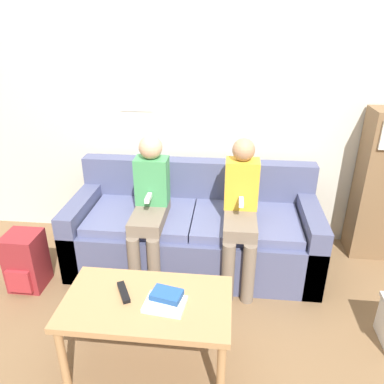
{
  "coord_description": "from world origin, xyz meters",
  "views": [
    {
      "loc": [
        0.26,
        -2.06,
        1.82
      ],
      "look_at": [
        0.0,
        0.37,
        0.68
      ],
      "focal_mm": 35.0,
      "sensor_mm": 36.0,
      "label": 1
    }
  ],
  "objects": [
    {
      "name": "ground_plane",
      "position": [
        0.0,
        0.0,
        0.0
      ],
      "size": [
        10.0,
        10.0,
        0.0
      ],
      "primitive_type": "plane",
      "color": "brown"
    },
    {
      "name": "wall_back",
      "position": [
        -0.0,
        0.98,
        1.3
      ],
      "size": [
        8.0,
        0.06,
        2.6
      ],
      "color": "beige",
      "rests_on": "ground_plane"
    },
    {
      "name": "couch",
      "position": [
        0.0,
        0.5,
        0.27
      ],
      "size": [
        1.9,
        0.77,
        0.77
      ],
      "color": "#4C5175",
      "rests_on": "ground_plane"
    },
    {
      "name": "coffee_table",
      "position": [
        -0.15,
        -0.52,
        0.39
      ],
      "size": [
        0.91,
        0.51,
        0.45
      ],
      "color": "#AD7F51",
      "rests_on": "ground_plane"
    },
    {
      "name": "person_left",
      "position": [
        -0.3,
        0.32,
        0.6
      ],
      "size": [
        0.24,
        0.54,
        1.07
      ],
      "color": "#756656",
      "rests_on": "ground_plane"
    },
    {
      "name": "person_right",
      "position": [
        0.35,
        0.32,
        0.59
      ],
      "size": [
        0.24,
        0.54,
        1.07
      ],
      "color": "#756656",
      "rests_on": "ground_plane"
    },
    {
      "name": "tv_remote",
      "position": [
        -0.29,
        -0.48,
        0.46
      ],
      "size": [
        0.11,
        0.17,
        0.02
      ],
      "rotation": [
        0.0,
        0.0,
        0.48
      ],
      "color": "black",
      "rests_on": "coffee_table"
    },
    {
      "name": "book_stack",
      "position": [
        -0.04,
        -0.55,
        0.48
      ],
      "size": [
        0.23,
        0.18,
        0.08
      ],
      "color": "silver",
      "rests_on": "coffee_table"
    },
    {
      "name": "backpack",
      "position": [
        -1.18,
        0.05,
        0.21
      ],
      "size": [
        0.24,
        0.27,
        0.43
      ],
      "color": "maroon",
      "rests_on": "ground_plane"
    }
  ]
}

